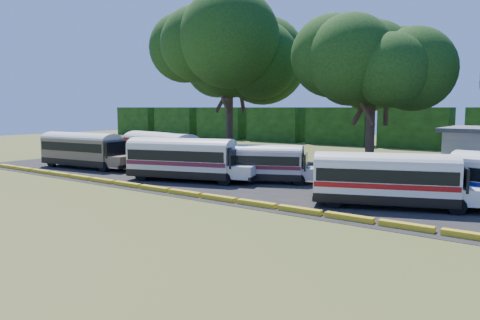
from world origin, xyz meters
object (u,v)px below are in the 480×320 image
Objects in this scene: tree_west at (229,53)px; bus_red at (161,149)px; bus_cream_west at (184,157)px; bus_white_red at (388,177)px; bus_beige at (83,148)px.

bus_red is at bearing -89.55° from tree_west.
bus_cream_west reaches higher than bus_white_red.
bus_cream_west is at bearing -65.82° from tree_west.
bus_beige is at bearing -117.55° from tree_west.
bus_red reaches higher than bus_cream_west.
bus_cream_west is 0.64× the size of tree_west.
bus_beige is 0.64× the size of tree_west.
bus_cream_west is at bearing -18.81° from bus_red.
bus_beige is 18.75m from tree_west.
bus_red reaches higher than bus_white_red.
bus_white_red is (16.82, -0.15, -0.12)m from bus_cream_west.
tree_west is (7.34, 14.06, 9.99)m from bus_beige.
bus_white_red is at bearing -18.68° from bus_cream_west.
tree_west is at bearing 126.67° from bus_white_red.
bus_red is 7.12m from bus_cream_west.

